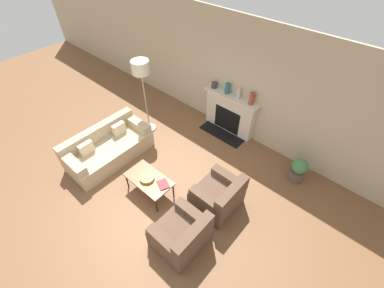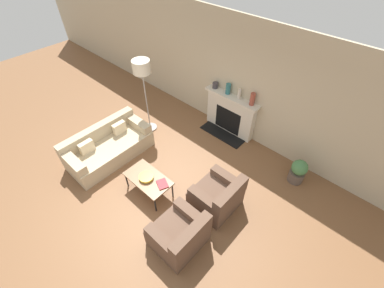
{
  "view_description": "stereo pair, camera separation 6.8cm",
  "coord_description": "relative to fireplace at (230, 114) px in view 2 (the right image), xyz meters",
  "views": [
    {
      "loc": [
        2.51,
        -1.73,
        4.56
      ],
      "look_at": [
        -0.28,
        1.43,
        0.45
      ],
      "focal_mm": 24.0,
      "sensor_mm": 36.0,
      "label": 1
    },
    {
      "loc": [
        2.56,
        -1.68,
        4.56
      ],
      "look_at": [
        -0.28,
        1.43,
        0.45
      ],
      "focal_mm": 24.0,
      "sensor_mm": 36.0,
      "label": 2
    }
  ],
  "objects": [
    {
      "name": "ground_plane",
      "position": [
        0.25,
        -2.85,
        -0.52
      ],
      "size": [
        18.0,
        18.0,
        0.0
      ],
      "primitive_type": "plane",
      "color": "brown"
    },
    {
      "name": "wall_back",
      "position": [
        0.25,
        0.15,
        0.93
      ],
      "size": [
        18.0,
        0.06,
        2.9
      ],
      "color": "#BCAD8E",
      "rests_on": "ground_plane"
    },
    {
      "name": "fireplace",
      "position": [
        0.0,
        0.0,
        0.0
      ],
      "size": [
        1.48,
        0.59,
        1.07
      ],
      "color": "beige",
      "rests_on": "ground_plane"
    },
    {
      "name": "couch",
      "position": [
        -1.55,
        -2.69,
        -0.24
      ],
      "size": [
        0.92,
        1.96,
        0.74
      ],
      "rotation": [
        0.0,
        0.0,
        1.57
      ],
      "color": "tan",
      "rests_on": "ground_plane"
    },
    {
      "name": "armchair_near",
      "position": [
        1.24,
        -3.13,
        -0.21
      ],
      "size": [
        0.81,
        0.87,
        0.81
      ],
      "rotation": [
        0.0,
        0.0,
        -1.57
      ],
      "color": "brown",
      "rests_on": "ground_plane"
    },
    {
      "name": "armchair_far",
      "position": [
        1.24,
        -2.06,
        -0.21
      ],
      "size": [
        0.81,
        0.87,
        0.81
      ],
      "rotation": [
        0.0,
        0.0,
        -1.57
      ],
      "color": "brown",
      "rests_on": "ground_plane"
    },
    {
      "name": "coffee_table",
      "position": [
        -0.03,
        -2.74,
        -0.11
      ],
      "size": [
        0.99,
        0.55,
        0.44
      ],
      "color": "brown",
      "rests_on": "ground_plane"
    },
    {
      "name": "bowl",
      "position": [
        -0.05,
        -2.76,
        -0.04
      ],
      "size": [
        0.3,
        0.3,
        0.07
      ],
      "color": "gold",
      "rests_on": "coffee_table"
    },
    {
      "name": "book",
      "position": [
        0.3,
        -2.65,
        -0.07
      ],
      "size": [
        0.3,
        0.28,
        0.02
      ],
      "rotation": [
        0.0,
        0.0,
        -0.42
      ],
      "color": "#9E2D33",
      "rests_on": "coffee_table"
    },
    {
      "name": "floor_lamp",
      "position": [
        -1.61,
        -1.37,
        1.13
      ],
      "size": [
        0.41,
        0.41,
        1.95
      ],
      "color": "gray",
      "rests_on": "ground_plane"
    },
    {
      "name": "mantel_vase_left",
      "position": [
        -0.55,
        0.02,
        0.62
      ],
      "size": [
        0.14,
        0.14,
        0.14
      ],
      "color": "#3D383D",
      "rests_on": "fireplace"
    },
    {
      "name": "mantel_vase_center_left",
      "position": [
        -0.16,
        0.02,
        0.68
      ],
      "size": [
        0.12,
        0.12,
        0.27
      ],
      "color": "#28666B",
      "rests_on": "fireplace"
    },
    {
      "name": "mantel_vase_center_right",
      "position": [
        0.17,
        0.02,
        0.68
      ],
      "size": [
        0.08,
        0.08,
        0.26
      ],
      "color": "beige",
      "rests_on": "fireplace"
    },
    {
      "name": "mantel_vase_right",
      "position": [
        0.53,
        0.02,
        0.7
      ],
      "size": [
        0.11,
        0.11,
        0.31
      ],
      "color": "brown",
      "rests_on": "fireplace"
    },
    {
      "name": "potted_plant",
      "position": [
        2.12,
        -0.38,
        -0.22
      ],
      "size": [
        0.34,
        0.34,
        0.59
      ],
      "color": "brown",
      "rests_on": "ground_plane"
    }
  ]
}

